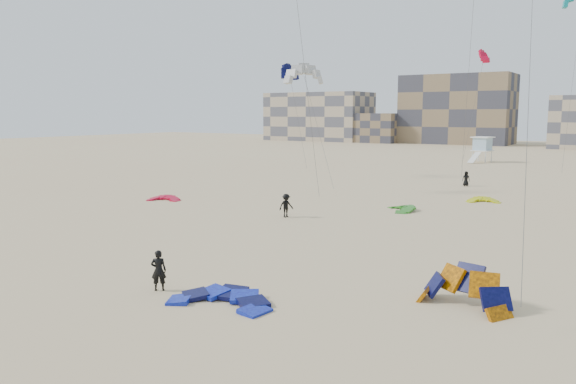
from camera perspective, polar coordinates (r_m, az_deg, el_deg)
The scene contains 16 objects.
ground at distance 23.24m, azimuth -8.49°, elevation -12.30°, with size 320.00×320.00×0.00m, color #CAB687.
kite_ground_blue at distance 24.50m, azimuth -6.79°, elevation -11.18°, with size 4.14×4.31×0.71m, color #1237C8, non-canonical shape.
kite_ground_orange at distance 25.01m, azimuth 17.26°, elevation -11.10°, with size 4.08×2.86×2.83m, color #FF8A00, non-canonical shape.
kite_ground_red at distance 53.46m, azimuth -12.49°, elevation -0.82°, with size 2.85×2.99×0.70m, color #E7002E, non-canonical shape.
kite_ground_green at distance 47.71m, azimuth 11.41°, elevation -1.84°, with size 3.01×3.15×0.75m, color #34841C, non-canonical shape.
kite_ground_yellow at distance 54.12m, azimuth 19.22°, elevation -0.97°, with size 2.68×2.77×0.75m, color #C0C408, non-canonical shape.
kitesurfer_main at distance 26.41m, azimuth -13.01°, elevation -7.76°, with size 0.69×0.45×1.89m, color black.
kitesurfer_c at distance 43.56m, azimuth -0.19°, elevation -1.39°, with size 1.19×0.68×1.84m, color black.
kitesurfer_e at distance 65.34m, azimuth 17.64°, elevation 1.30°, with size 0.81×0.53×1.65m, color black.
kite_fly_grey at distance 57.56m, azimuth 1.65°, elevation 11.69°, with size 7.85×5.65×12.21m.
kite_fly_navy at distance 72.30m, azimuth 0.15°, elevation 11.97°, with size 4.22×4.17×13.37m.
kite_fly_red at distance 85.26m, azimuth 19.29°, elevation 12.81°, with size 4.05×9.87×16.32m.
lifeguard_tower_far at distance 98.25m, azimuth 19.12°, elevation 4.10°, with size 3.47×6.02×4.19m.
condo_west_a at distance 168.92m, azimuth 3.14°, elevation 7.65°, with size 30.00×15.00×14.00m, color tan.
condo_west_b at distance 156.69m, azimuth 16.80°, elevation 8.03°, with size 28.00×14.00×18.00m, color #7B654A.
condo_fill_left at distance 158.06m, azimuth 9.09°, elevation 6.45°, with size 12.00×10.00×8.00m, color #7B654A.
Camera 1 is at (14.60, -16.21, 8.03)m, focal length 35.00 mm.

